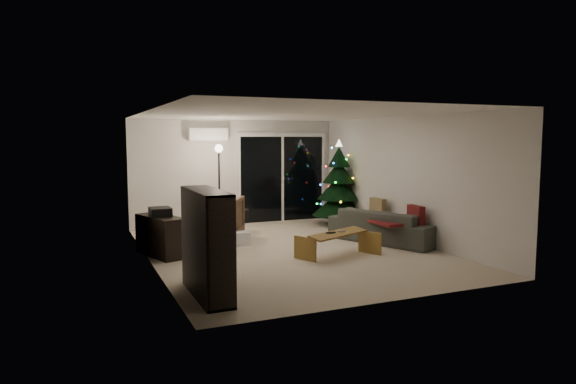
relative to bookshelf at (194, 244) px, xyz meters
name	(u,v)px	position (x,y,z in m)	size (l,w,h in m)	color
room	(281,188)	(2.71, 3.59, 0.32)	(6.50, 7.51, 2.60)	beige
bookshelf	(194,244)	(0.00, 0.00, 0.00)	(0.35, 1.40, 1.40)	black
media_cabinet	(161,236)	(0.00, 2.60, -0.35)	(0.42, 1.13, 0.70)	black
stereo	(160,212)	(0.00, 2.60, 0.08)	(0.36, 0.42, 0.15)	black
armchair	(218,218)	(1.33, 3.67, -0.26)	(0.94, 0.97, 0.88)	#4F382D
ottoman	(219,228)	(1.31, 3.55, -0.45)	(0.55, 0.55, 0.49)	beige
cardboard_box_a	(211,243)	(0.91, 2.64, -0.56)	(0.38, 0.29, 0.27)	silver
cardboard_box_b	(240,238)	(1.56, 2.93, -0.57)	(0.36, 0.27, 0.25)	silver
side_table	(240,221)	(1.98, 4.20, -0.45)	(0.40, 0.40, 0.50)	black
floor_lamp	(219,190)	(1.58, 4.42, 0.24)	(0.30, 0.30, 1.87)	black
sofa	(385,226)	(4.30, 2.06, -0.38)	(2.22, 0.87, 0.65)	#3C3E3A
sofa_throw	(381,219)	(4.20, 2.06, -0.23)	(0.69, 1.60, 0.05)	maroon
cushion_a	(378,208)	(4.55, 2.71, -0.11)	(0.13, 0.43, 0.43)	tan
cushion_b	(416,217)	(4.55, 1.41, -0.11)	(0.13, 0.43, 0.43)	maroon
coffee_table	(338,245)	(2.83, 1.29, -0.49)	(1.34, 0.47, 0.42)	olive
remote_a	(331,233)	(2.68, 1.29, -0.26)	(0.17, 0.05, 0.02)	black
remote_b	(342,231)	(2.93, 1.34, -0.26)	(0.16, 0.04, 0.02)	slate
christmas_tree	(339,182)	(4.44, 4.23, 0.32)	(1.26, 1.26, 2.04)	black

